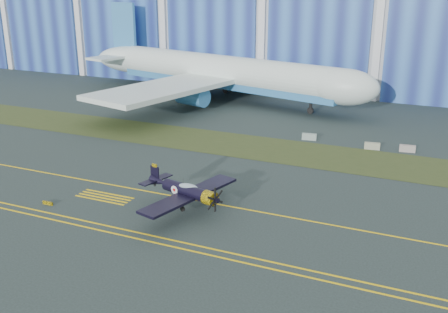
% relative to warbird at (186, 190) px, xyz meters
% --- Properties ---
extents(ground, '(260.00, 260.00, 0.00)m').
position_rel_warbird_xyz_m(ground, '(8.59, 7.93, -2.28)').
color(ground, '#2B3836').
rests_on(ground, ground).
extents(grass_median, '(260.00, 10.00, 0.02)m').
position_rel_warbird_xyz_m(grass_median, '(8.59, 21.93, -2.26)').
color(grass_median, '#475128').
rests_on(grass_median, ground).
extents(hangar, '(220.00, 45.70, 30.00)m').
position_rel_warbird_xyz_m(hangar, '(8.59, 79.72, 12.68)').
color(hangar, silver).
rests_on(hangar, ground).
extents(taxiway_centreline, '(200.00, 0.20, 0.02)m').
position_rel_warbird_xyz_m(taxiway_centreline, '(8.59, 2.93, -2.27)').
color(taxiway_centreline, yellow).
rests_on(taxiway_centreline, ground).
extents(edge_line_near, '(80.00, 0.20, 0.02)m').
position_rel_warbird_xyz_m(edge_line_near, '(8.59, -6.57, -2.27)').
color(edge_line_near, yellow).
rests_on(edge_line_near, ground).
extents(edge_line_far, '(80.00, 0.20, 0.02)m').
position_rel_warbird_xyz_m(edge_line_far, '(8.59, -5.57, -2.27)').
color(edge_line_far, yellow).
rests_on(edge_line_far, ground).
extents(hold_short_ladder, '(6.00, 2.40, 0.02)m').
position_rel_warbird_xyz_m(hold_short_ladder, '(-9.41, -0.17, -2.27)').
color(hold_short_ladder, yellow).
rests_on(hold_short_ladder, ground).
extents(guard_board_left, '(1.20, 0.15, 0.35)m').
position_rel_warbird_xyz_m(guard_board_left, '(-13.41, -4.07, -2.10)').
color(guard_board_left, yellow).
rests_on(guard_board_left, ground).
extents(warbird, '(12.29, 13.73, 3.47)m').
position_rel_warbird_xyz_m(warbird, '(0.00, 0.00, 0.00)').
color(warbird, black).
rests_on(warbird, ground).
extents(jetliner, '(77.60, 70.26, 23.04)m').
position_rel_warbird_xyz_m(jetliner, '(-17.06, 47.23, 9.24)').
color(jetliner, silver).
rests_on(jetliner, ground).
extents(shipping_container, '(6.04, 3.33, 2.47)m').
position_rel_warbird_xyz_m(shipping_container, '(-6.78, 54.22, -1.04)').
color(shipping_container, white).
rests_on(shipping_container, ground).
extents(barrier_a, '(2.07, 0.89, 0.90)m').
position_rel_warbird_xyz_m(barrier_a, '(4.49, 28.20, -1.83)').
color(barrier_a, '#899E93').
rests_on(barrier_a, ground).
extents(barrier_b, '(2.06, 0.86, 0.90)m').
position_rel_warbird_xyz_m(barrier_b, '(13.20, 27.40, -1.83)').
color(barrier_b, '#9B9F82').
rests_on(barrier_b, ground).
extents(barrier_c, '(2.06, 0.84, 0.90)m').
position_rel_warbird_xyz_m(barrier_c, '(17.56, 28.16, -1.83)').
color(barrier_c, '#9D928B').
rests_on(barrier_c, ground).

